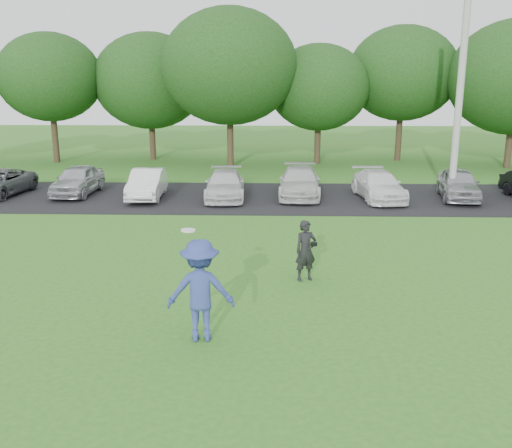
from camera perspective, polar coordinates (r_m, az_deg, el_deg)
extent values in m
plane|color=#347120|center=(11.62, -0.54, -10.57)|extent=(100.00, 100.00, 0.00)
cube|color=black|center=(24.03, 0.70, 2.69)|extent=(32.00, 6.50, 0.03)
cylinder|color=#ADAEA9|center=(24.17, 19.83, 13.59)|extent=(0.28, 0.28, 9.79)
imported|color=#334291|center=(10.93, -5.58, -6.62)|extent=(1.35, 0.85, 2.00)
cylinder|color=white|center=(10.58, -6.79, -0.63)|extent=(0.27, 0.27, 0.04)
imported|color=black|center=(14.14, 4.99, -2.67)|extent=(0.66, 0.55, 1.53)
cube|color=black|center=(13.92, 5.79, -2.01)|extent=(0.17, 0.15, 0.10)
imported|color=#B1B3B9|center=(25.63, -17.41, 4.22)|extent=(1.58, 3.70, 1.25)
imported|color=white|center=(24.15, -10.84, 3.96)|extent=(1.43, 3.66, 1.19)
imported|color=silver|center=(23.72, -3.12, 3.94)|extent=(1.77, 3.97, 1.13)
imported|color=silver|center=(24.15, 4.38, 4.20)|extent=(1.87, 4.23, 1.21)
imported|color=white|center=(24.07, 12.16, 3.80)|extent=(2.00, 4.07, 1.14)
imported|color=#A1A3A8|center=(25.00, 19.59, 3.80)|extent=(2.00, 3.82, 1.24)
cylinder|color=#38281C|center=(36.11, -19.43, 7.98)|extent=(0.36, 0.36, 2.70)
ellipsoid|color=#214C19|center=(35.93, -19.92, 13.65)|extent=(5.94, 5.94, 5.05)
cylinder|color=#38281C|center=(35.91, -10.30, 8.13)|extent=(0.36, 0.36, 2.20)
ellipsoid|color=#214C19|center=(35.70, -10.57, 13.89)|extent=(6.68, 6.68, 5.68)
cylinder|color=#38281C|center=(32.41, -2.58, 8.13)|extent=(0.36, 0.36, 2.70)
ellipsoid|color=#214C19|center=(32.22, -2.67, 15.45)|extent=(7.42, 7.42, 6.31)
cylinder|color=#38281C|center=(33.84, 6.16, 7.90)|extent=(0.36, 0.36, 2.20)
ellipsoid|color=#214C19|center=(33.62, 6.31, 13.43)|extent=(5.76, 5.76, 4.90)
cylinder|color=#38281C|center=(35.91, 14.07, 8.33)|extent=(0.36, 0.36, 2.70)
ellipsoid|color=#214C19|center=(35.73, 14.45, 14.38)|extent=(6.50, 6.50, 5.53)
cylinder|color=#38281C|center=(34.89, 23.93, 6.95)|extent=(0.36, 0.36, 2.20)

